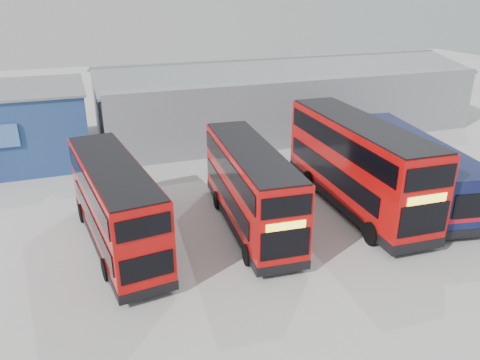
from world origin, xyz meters
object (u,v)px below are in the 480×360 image
(maintenance_shed, at_px, (279,96))
(double_decker_right, at_px, (357,165))
(double_decker_centre, at_px, (250,189))
(double_decker_left, at_px, (116,207))
(single_decker_blue, at_px, (411,167))

(maintenance_shed, height_order, double_decker_right, maintenance_shed)
(double_decker_centre, bearing_deg, double_decker_left, -177.40)
(double_decker_left, bearing_deg, double_decker_right, 173.35)
(maintenance_shed, xyz_separation_m, double_decker_right, (-2.76, -16.21, -0.19))
(maintenance_shed, height_order, single_decker_blue, maintenance_shed)
(maintenance_shed, relative_size, double_decker_centre, 3.05)
(double_decker_centre, relative_size, double_decker_right, 0.86)
(double_decker_left, height_order, single_decker_blue, double_decker_left)
(double_decker_centre, distance_m, double_decker_right, 6.22)
(double_decker_centre, xyz_separation_m, double_decker_right, (6.21, 0.26, 0.34))
(double_decker_right, bearing_deg, double_decker_left, -177.21)
(double_decker_centre, xyz_separation_m, single_decker_blue, (10.21, 0.70, -0.45))
(double_decker_left, height_order, double_decker_right, double_decker_right)
(maintenance_shed, xyz_separation_m, double_decker_centre, (-8.97, -16.47, -0.53))
(maintenance_shed, distance_m, single_decker_blue, 15.85)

